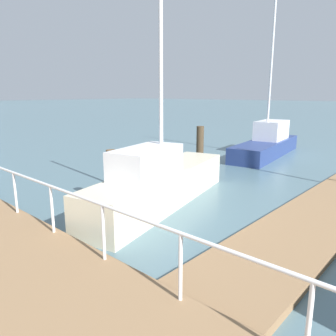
{
  "coord_description": "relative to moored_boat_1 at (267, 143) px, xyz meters",
  "views": [
    {
      "loc": [
        -6.46,
        4.24,
        3.37
      ],
      "look_at": [
        0.06,
        10.12,
        1.37
      ],
      "focal_mm": 35.13,
      "sensor_mm": 36.0,
      "label": 1
    }
  ],
  "objects": [
    {
      "name": "boardwalk_railing",
      "position": [
        -13.83,
        -4.36,
        0.56
      ],
      "size": [
        0.06,
        23.57,
        1.08
      ],
      "color": "white",
      "rests_on": "boardwalk"
    },
    {
      "name": "moored_boat_1",
      "position": [
        0.0,
        0.0,
        0.0
      ],
      "size": [
        7.16,
        2.67,
        8.14
      ],
      "color": "navy",
      "rests_on": "ground_plane"
    },
    {
      "name": "moored_boat_2",
      "position": [
        -10.16,
        -1.34,
        0.04
      ],
      "size": [
        6.81,
        2.98,
        6.27
      ],
      "color": "beige",
      "rests_on": "ground_plane"
    },
    {
      "name": "dock_piling_3",
      "position": [
        -5.69,
        0.43,
        0.31
      ],
      "size": [
        0.32,
        0.32,
        1.99
      ],
      "primitive_type": "cylinder",
      "color": "#473826",
      "rests_on": "ground_plane"
    },
    {
      "name": "floating_dock",
      "position": [
        -7.82,
        -5.41,
        -0.59
      ],
      "size": [
        12.73,
        2.0,
        0.18
      ],
      "primitive_type": "cube",
      "color": "#93704C",
      "rests_on": "ground_plane"
    },
    {
      "name": "dock_piling_0",
      "position": [
        -11.13,
        -0.31,
        0.18
      ],
      "size": [
        0.31,
        0.31,
        1.73
      ],
      "primitive_type": "cylinder",
      "color": "brown",
      "rests_on": "ground_plane"
    },
    {
      "name": "ground_plane",
      "position": [
        -10.68,
        7.74,
        -0.68
      ],
      "size": [
        300.0,
        300.0,
        0.0
      ],
      "primitive_type": "plane",
      "color": "slate"
    }
  ]
}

